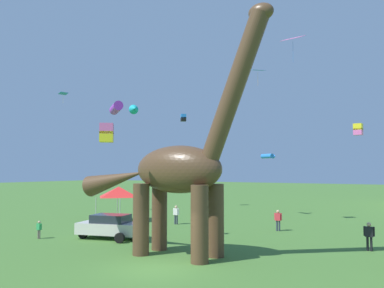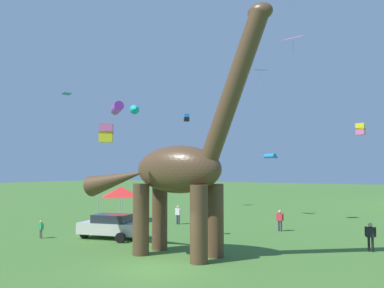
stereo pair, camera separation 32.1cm
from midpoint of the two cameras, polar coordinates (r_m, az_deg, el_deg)
The scene contains 16 objects.
ground_plane at distance 18.70m, azimuth -5.02°, elevation -17.41°, with size 240.00×240.00×0.00m, color #42702D.
dinosaur_sculpture at distance 20.81m, azimuth -1.74°, elevation -3.66°, with size 11.78×2.50×12.32m.
parked_sedan_left at distance 26.71m, azimuth -11.08°, elevation -11.46°, with size 4.52×2.83×1.55m.
person_near_flyer at distance 28.02m, azimuth -20.55°, elevation -11.16°, with size 0.43×0.19×1.14m.
person_watching_child at distance 32.95m, azimuth -1.72°, elevation -9.85°, with size 0.57×0.25×1.52m.
person_far_spectator at distance 30.01m, azimuth 12.81°, elevation -10.37°, with size 0.57×0.25×1.51m.
person_photographer at distance 24.22m, azimuth 24.59°, elevation -11.67°, with size 0.58×0.26×1.56m.
festival_canopy_tent at distance 35.22m, azimuth -9.87°, elevation -6.76°, with size 3.15×3.15×3.00m.
kite_near_low at distance 23.21m, azimuth 14.71°, elevation 14.51°, with size 1.27×0.97×1.52m.
kite_high_left at distance 43.23m, azimuth -17.36°, elevation 6.88°, with size 0.86×1.01×1.09m.
kite_high_right at distance 47.28m, azimuth -0.59°, elevation 3.79°, with size 0.85×0.85×0.86m.
kite_far_left at distance 39.70m, azimuth 11.58°, elevation -1.71°, with size 1.56×1.63×0.46m.
kite_apex at distance 34.17m, azimuth 10.00°, elevation 10.41°, with size 1.40×1.39×1.40m.
kite_mid_center at distance 30.93m, azimuth 23.32°, elevation 1.98°, with size 0.61×0.61×0.82m.
kite_mid_right at distance 19.86m, azimuth -11.76°, elevation 1.57°, with size 0.90×0.90×0.92m.
kite_trailing at distance 25.17m, azimuth -9.79°, elevation 5.07°, with size 2.10×2.15×0.61m.
Camera 2 is at (11.08, -14.42, 4.41)m, focal length 37.16 mm.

